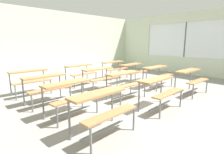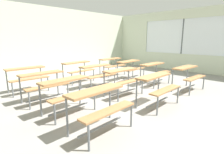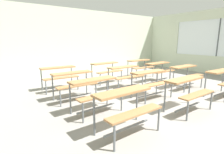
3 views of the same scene
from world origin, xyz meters
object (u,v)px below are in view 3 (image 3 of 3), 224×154
(desk_bench_r1c2, at_px, (186,72))
(desk_bench_r0c0, at_px, (127,102))
(desk_bench_r0c2, at_px, (224,77))
(desk_bench_r2c1, at_px, (125,72))
(desk_bench_r1c1, at_px, (152,78))
(desk_bench_r3c2, at_px, (140,64))
(desk_bench_r3c1, at_px, (106,68))
(desk_bench_r2c0, at_px, (74,79))
(desk_bench_r0c1, at_px, (189,87))
(desk_bench_r1c0, at_px, (96,88))
(desk_bench_r3c0, at_px, (59,73))
(desk_bench_r2c2, at_px, (160,68))

(desk_bench_r1c2, bearing_deg, desk_bench_r0c0, -162.51)
(desk_bench_r0c2, distance_m, desk_bench_r2c1, 2.87)
(desk_bench_r1c2, bearing_deg, desk_bench_r1c1, -178.77)
(desk_bench_r0c0, relative_size, desk_bench_r3c2, 1.00)
(desk_bench_r3c1, bearing_deg, desk_bench_r1c1, -93.07)
(desk_bench_r0c0, height_order, desk_bench_r3c1, same)
(desk_bench_r3c1, distance_m, desk_bench_r3c2, 1.76)
(desk_bench_r0c2, height_order, desk_bench_r1c2, same)
(desk_bench_r0c2, height_order, desk_bench_r3c1, same)
(desk_bench_r1c1, xyz_separation_m, desk_bench_r2c0, (-1.81, 1.12, 0.00))
(desk_bench_r0c1, distance_m, desk_bench_r3c1, 3.39)
(desk_bench_r1c0, relative_size, desk_bench_r3c0, 1.00)
(desk_bench_r1c1, relative_size, desk_bench_r3c0, 1.00)
(desk_bench_r1c0, relative_size, desk_bench_r2c1, 1.01)
(desk_bench_r2c0, distance_m, desk_bench_r3c2, 3.75)
(desk_bench_r0c1, height_order, desk_bench_r3c2, same)
(desk_bench_r0c2, relative_size, desk_bench_r3c1, 1.00)
(desk_bench_r0c0, distance_m, desk_bench_r0c2, 3.59)
(desk_bench_r2c2, distance_m, desk_bench_r3c2, 1.11)
(desk_bench_r0c2, bearing_deg, desk_bench_r3c0, 139.17)
(desk_bench_r2c0, relative_size, desk_bench_r3c0, 0.98)
(desk_bench_r1c0, height_order, desk_bench_r2c2, same)
(desk_bench_r2c1, bearing_deg, desk_bench_r1c1, -88.10)
(desk_bench_r0c2, bearing_deg, desk_bench_r2c0, 150.67)
(desk_bench_r1c1, bearing_deg, desk_bench_r0c1, -89.12)
(desk_bench_r2c0, bearing_deg, desk_bench_r0c1, -51.24)
(desk_bench_r2c2, relative_size, desk_bench_r3c2, 1.01)
(desk_bench_r0c1, distance_m, desk_bench_r1c0, 2.09)
(desk_bench_r0c2, distance_m, desk_bench_r3c0, 4.94)
(desk_bench_r0c1, bearing_deg, desk_bench_r2c1, 88.74)
(desk_bench_r1c1, bearing_deg, desk_bench_r3c1, 91.84)
(desk_bench_r0c0, bearing_deg, desk_bench_r2c1, 49.10)
(desk_bench_r0c0, xyz_separation_m, desk_bench_r0c2, (3.59, -0.07, 0.00))
(desk_bench_r1c0, bearing_deg, desk_bench_r3c1, 48.69)
(desk_bench_r0c1, relative_size, desk_bench_r2c2, 0.99)
(desk_bench_r1c0, distance_m, desk_bench_r3c0, 2.24)
(desk_bench_r0c1, height_order, desk_bench_r2c0, same)
(desk_bench_r1c2, xyz_separation_m, desk_bench_r2c0, (-3.52, 1.10, 0.00))
(desk_bench_r0c0, xyz_separation_m, desk_bench_r3c2, (3.58, 3.27, 0.00))
(desk_bench_r0c1, xyz_separation_m, desk_bench_r3c1, (0.05, 3.38, 0.00))
(desk_bench_r2c0, xyz_separation_m, desk_bench_r3c1, (1.83, 1.15, 0.00))
(desk_bench_r3c2, bearing_deg, desk_bench_r3c0, 179.91)
(desk_bench_r2c2, height_order, desk_bench_r3c1, same)
(desk_bench_r1c2, distance_m, desk_bench_r3c1, 2.81)
(desk_bench_r0c1, xyz_separation_m, desk_bench_r1c2, (1.74, 1.14, 0.00))
(desk_bench_r2c0, bearing_deg, desk_bench_r0c0, -89.55)
(desk_bench_r0c1, xyz_separation_m, desk_bench_r1c1, (0.03, 1.12, 0.00))
(desk_bench_r2c0, bearing_deg, desk_bench_r1c1, -31.45)
(desk_bench_r1c0, relative_size, desk_bench_r3c2, 1.01)
(desk_bench_r1c0, height_order, desk_bench_r3c0, same)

